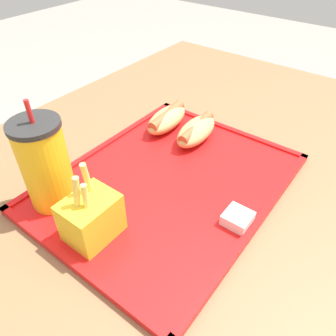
{
  "coord_description": "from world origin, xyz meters",
  "views": [
    {
      "loc": [
        -0.33,
        -0.26,
        1.16
      ],
      "look_at": [
        0.02,
        0.01,
        0.8
      ],
      "focal_mm": 35.0,
      "sensor_mm": 36.0,
      "label": 1
    }
  ],
  "objects": [
    {
      "name": "sauce_cup_mayo",
      "position": [
        0.01,
        -0.13,
        0.78
      ],
      "size": [
        0.04,
        0.04,
        0.02
      ],
      "color": "silver",
      "rests_on": "food_tray"
    },
    {
      "name": "soda_cup",
      "position": [
        -0.13,
        0.13,
        0.84
      ],
      "size": [
        0.08,
        0.08,
        0.19
      ],
      "color": "gold",
      "rests_on": "food_tray"
    },
    {
      "name": "hot_dog_near",
      "position": [
        0.16,
        0.05,
        0.79
      ],
      "size": [
        0.13,
        0.07,
        0.04
      ],
      "color": "tan",
      "rests_on": "food_tray"
    },
    {
      "name": "hot_dog_far",
      "position": [
        0.16,
        0.12,
        0.79
      ],
      "size": [
        0.13,
        0.07,
        0.04
      ],
      "color": "tan",
      "rests_on": "food_tray"
    },
    {
      "name": "food_tray",
      "position": [
        0.02,
        0.01,
        0.76
      ],
      "size": [
        0.45,
        0.35,
        0.01
      ],
      "color": "red",
      "rests_on": "dining_table"
    },
    {
      "name": "fries_carton",
      "position": [
        -0.14,
        0.03,
        0.81
      ],
      "size": [
        0.08,
        0.06,
        0.12
      ],
      "color": "gold",
      "rests_on": "food_tray"
    },
    {
      "name": "dining_table",
      "position": [
        0.0,
        0.0,
        0.38
      ],
      "size": [
        1.35,
        0.89,
        0.76
      ],
      "color": "brown",
      "rests_on": "ground_plane"
    }
  ]
}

